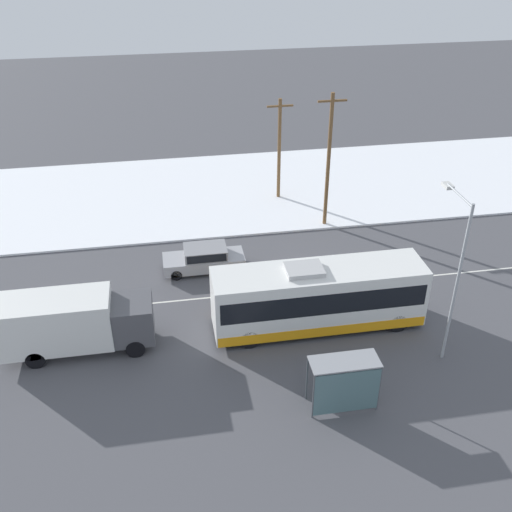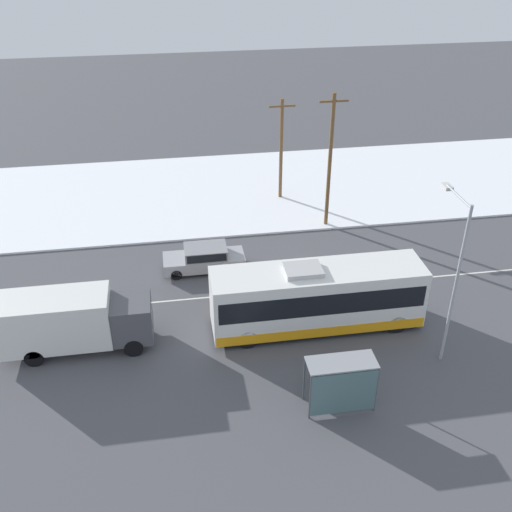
{
  "view_description": "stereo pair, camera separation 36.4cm",
  "coord_description": "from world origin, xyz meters",
  "px_view_note": "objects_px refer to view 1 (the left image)",
  "views": [
    {
      "loc": [
        -7.31,
        -26.82,
        18.81
      ],
      "look_at": [
        -2.38,
        1.62,
        1.4
      ],
      "focal_mm": 42.0,
      "sensor_mm": 36.0,
      "label": 1
    },
    {
      "loc": [
        -6.95,
        -26.88,
        18.81
      ],
      "look_at": [
        -2.38,
        1.62,
        1.4
      ],
      "focal_mm": 42.0,
      "sensor_mm": 36.0,
      "label": 2
    }
  ],
  "objects_px": {
    "sedan_car": "(204,258)",
    "utility_pole_roadside": "(329,160)",
    "pedestrian_at_stop": "(322,368)",
    "utility_pole_snowlot": "(279,148)",
    "box_truck": "(74,321)",
    "bus_shelter": "(345,379)",
    "streetlamp": "(455,261)",
    "city_bus": "(318,297)"
  },
  "relations": [
    {
      "from": "pedestrian_at_stop",
      "to": "sedan_car",
      "type": "bearing_deg",
      "value": 111.73
    },
    {
      "from": "pedestrian_at_stop",
      "to": "utility_pole_roadside",
      "type": "relative_size",
      "value": 0.18
    },
    {
      "from": "city_bus",
      "to": "pedestrian_at_stop",
      "type": "relative_size",
      "value": 6.73
    },
    {
      "from": "box_truck",
      "to": "streetlamp",
      "type": "relative_size",
      "value": 0.87
    },
    {
      "from": "bus_shelter",
      "to": "utility_pole_snowlot",
      "type": "xyz_separation_m",
      "value": [
        1.49,
        20.87,
        2.14
      ]
    },
    {
      "from": "city_bus",
      "to": "utility_pole_roadside",
      "type": "relative_size",
      "value": 1.19
    },
    {
      "from": "streetlamp",
      "to": "utility_pole_snowlot",
      "type": "height_order",
      "value": "streetlamp"
    },
    {
      "from": "utility_pole_roadside",
      "to": "utility_pole_snowlot",
      "type": "height_order",
      "value": "utility_pole_roadside"
    },
    {
      "from": "box_truck",
      "to": "utility_pole_roadside",
      "type": "distance_m",
      "value": 18.54
    },
    {
      "from": "sedan_car",
      "to": "bus_shelter",
      "type": "relative_size",
      "value": 1.61
    },
    {
      "from": "bus_shelter",
      "to": "utility_pole_roadside",
      "type": "bearing_deg",
      "value": 77.26
    },
    {
      "from": "box_truck",
      "to": "utility_pole_snowlot",
      "type": "distance_m",
      "value": 19.85
    },
    {
      "from": "utility_pole_snowlot",
      "to": "pedestrian_at_stop",
      "type": "bearing_deg",
      "value": -96.02
    },
    {
      "from": "pedestrian_at_stop",
      "to": "utility_pole_snowlot",
      "type": "xyz_separation_m",
      "value": [
        2.03,
        19.26,
        2.86
      ]
    },
    {
      "from": "city_bus",
      "to": "utility_pole_snowlot",
      "type": "height_order",
      "value": "utility_pole_snowlot"
    },
    {
      "from": "bus_shelter",
      "to": "pedestrian_at_stop",
      "type": "bearing_deg",
      "value": 108.59
    },
    {
      "from": "pedestrian_at_stop",
      "to": "utility_pole_roadside",
      "type": "bearing_deg",
      "value": 73.95
    },
    {
      "from": "city_bus",
      "to": "sedan_car",
      "type": "height_order",
      "value": "city_bus"
    },
    {
      "from": "box_truck",
      "to": "pedestrian_at_stop",
      "type": "relative_size",
      "value": 4.52
    },
    {
      "from": "pedestrian_at_stop",
      "to": "utility_pole_roadside",
      "type": "distance_m",
      "value": 15.7
    },
    {
      "from": "utility_pole_snowlot",
      "to": "utility_pole_roadside",
      "type": "bearing_deg",
      "value": -64.48
    },
    {
      "from": "streetlamp",
      "to": "utility_pole_snowlot",
      "type": "xyz_separation_m",
      "value": [
        -4.13,
        17.99,
        -1.24
      ]
    },
    {
      "from": "sedan_car",
      "to": "utility_pole_roadside",
      "type": "distance_m",
      "value": 10.13
    },
    {
      "from": "sedan_car",
      "to": "utility_pole_roadside",
      "type": "xyz_separation_m",
      "value": [
        8.39,
        4.22,
        3.79
      ]
    },
    {
      "from": "box_truck",
      "to": "bus_shelter",
      "type": "bearing_deg",
      "value": -27.55
    },
    {
      "from": "sedan_car",
      "to": "streetlamp",
      "type": "bearing_deg",
      "value": 138.37
    },
    {
      "from": "bus_shelter",
      "to": "utility_pole_snowlot",
      "type": "distance_m",
      "value": 21.03
    },
    {
      "from": "pedestrian_at_stop",
      "to": "bus_shelter",
      "type": "distance_m",
      "value": 1.84
    },
    {
      "from": "city_bus",
      "to": "utility_pole_snowlot",
      "type": "bearing_deg",
      "value": 85.79
    },
    {
      "from": "box_truck",
      "to": "bus_shelter",
      "type": "xyz_separation_m",
      "value": [
        11.44,
        -5.97,
        0.02
      ]
    },
    {
      "from": "pedestrian_at_stop",
      "to": "streetlamp",
      "type": "bearing_deg",
      "value": 11.65
    },
    {
      "from": "sedan_car",
      "to": "box_truck",
      "type": "bearing_deg",
      "value": 42.14
    },
    {
      "from": "city_bus",
      "to": "pedestrian_at_stop",
      "type": "xyz_separation_m",
      "value": [
        -0.93,
        -4.21,
        -0.78
      ]
    },
    {
      "from": "city_bus",
      "to": "box_truck",
      "type": "distance_m",
      "value": 11.83
    },
    {
      "from": "utility_pole_roadside",
      "to": "utility_pole_snowlot",
      "type": "bearing_deg",
      "value": 115.52
    },
    {
      "from": "sedan_car",
      "to": "utility_pole_snowlot",
      "type": "relative_size",
      "value": 0.65
    },
    {
      "from": "box_truck",
      "to": "sedan_car",
      "type": "bearing_deg",
      "value": 42.14
    },
    {
      "from": "city_bus",
      "to": "bus_shelter",
      "type": "xyz_separation_m",
      "value": [
        -0.38,
        -5.82,
        -0.06
      ]
    },
    {
      "from": "utility_pole_roadside",
      "to": "bus_shelter",
      "type": "bearing_deg",
      "value": -102.74
    },
    {
      "from": "box_truck",
      "to": "streetlamp",
      "type": "bearing_deg",
      "value": -10.26
    },
    {
      "from": "sedan_car",
      "to": "pedestrian_at_stop",
      "type": "bearing_deg",
      "value": 111.73
    },
    {
      "from": "bus_shelter",
      "to": "streetlamp",
      "type": "height_order",
      "value": "streetlamp"
    }
  ]
}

